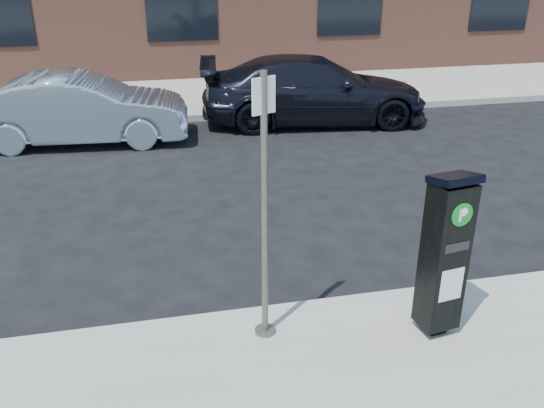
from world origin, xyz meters
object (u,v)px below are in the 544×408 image
object	(u,v)px
sign_pole	(264,215)
car_dark	(314,90)
car_silver	(81,109)
parking_kiosk	(445,254)

from	to	relation	value
sign_pole	car_dark	xyz separation A→B (m)	(2.77, 7.81, -0.74)
car_silver	car_dark	xyz separation A→B (m)	(5.10, 0.47, 0.04)
sign_pole	car_silver	world-z (taller)	sign_pole
parking_kiosk	car_dark	xyz separation A→B (m)	(1.05, 8.15, -0.31)
parking_kiosk	sign_pole	distance (m)	1.81
parking_kiosk	car_silver	bearing A→B (deg)	108.97
car_silver	car_dark	size ratio (longest dim) A/B	0.84
parking_kiosk	car_silver	world-z (taller)	parking_kiosk
car_dark	sign_pole	bearing A→B (deg)	167.31
sign_pole	car_dark	distance (m)	8.32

